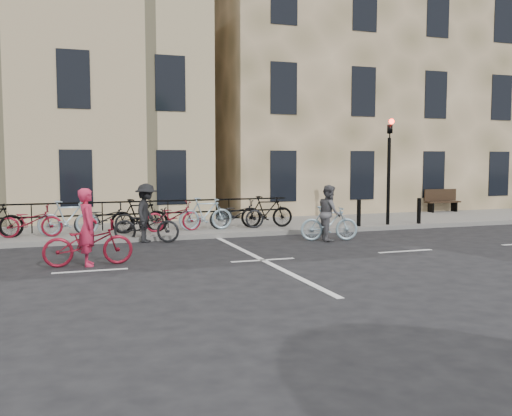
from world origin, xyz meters
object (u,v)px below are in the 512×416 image
object	(u,v)px
traffic_light	(389,158)
cyclist_pink	(88,239)
bench	(442,200)
cyclist_grey	(329,218)
cyclist_dark	(146,219)

from	to	relation	value
traffic_light	cyclist_pink	xyz separation A→B (m)	(-10.20, -3.66, -1.84)
traffic_light	cyclist_pink	size ratio (longest dim) A/B	1.95
traffic_light	bench	distance (m)	6.14
cyclist_pink	bench	bearing A→B (deg)	-65.51
bench	cyclist_grey	bearing A→B (deg)	-146.56
traffic_light	cyclist_grey	xyz separation A→B (m)	(-3.21, -1.90, -1.78)
traffic_light	cyclist_pink	world-z (taller)	traffic_light
bench	cyclist_dark	world-z (taller)	cyclist_dark
cyclist_pink	cyclist_dark	xyz separation A→B (m)	(1.80, 3.22, 0.06)
cyclist_grey	cyclist_dark	bearing A→B (deg)	88.51
bench	cyclist_pink	distance (m)	16.57
cyclist_grey	cyclist_dark	size ratio (longest dim) A/B	0.88
cyclist_pink	cyclist_grey	xyz separation A→B (m)	(6.98, 1.76, 0.06)
bench	cyclist_dark	size ratio (longest dim) A/B	0.78
traffic_light	bench	world-z (taller)	traffic_light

